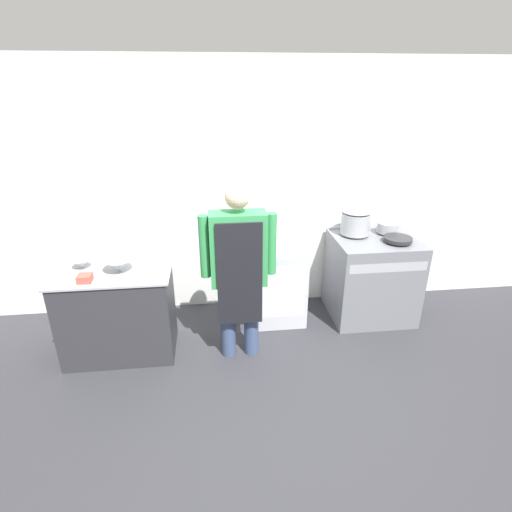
% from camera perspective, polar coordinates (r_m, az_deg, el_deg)
% --- Properties ---
extents(ground_plane, '(14.00, 14.00, 0.00)m').
position_cam_1_polar(ground_plane, '(3.55, 1.05, -19.91)').
color(ground_plane, '#2D2D33').
extents(wall_back, '(8.00, 0.05, 2.70)m').
position_cam_1_polar(wall_back, '(4.38, -1.74, 9.14)').
color(wall_back, white).
rests_on(wall_back, ground_plane).
extents(prep_counter, '(1.05, 0.60, 0.87)m').
position_cam_1_polar(prep_counter, '(4.03, -19.05, -7.71)').
color(prep_counter, '#2D2D33').
rests_on(prep_counter, ground_plane).
extents(stove, '(0.88, 0.75, 0.94)m').
position_cam_1_polar(stove, '(4.60, 16.15, -2.94)').
color(stove, slate).
rests_on(stove, ground_plane).
extents(fridge_unit, '(0.58, 0.63, 0.84)m').
position_cam_1_polar(fridge_unit, '(4.41, 2.86, -3.72)').
color(fridge_unit, silver).
rests_on(fridge_unit, ground_plane).
extents(person_cook, '(0.68, 0.24, 1.68)m').
position_cam_1_polar(person_cook, '(3.54, -2.50, -1.19)').
color(person_cook, '#38476B').
rests_on(person_cook, ground_plane).
extents(mixing_bowl, '(0.27, 0.27, 0.12)m').
position_cam_1_polar(mixing_bowl, '(3.80, -19.02, -1.27)').
color(mixing_bowl, '#9EA0A8').
rests_on(mixing_bowl, prep_counter).
extents(small_bowl, '(0.18, 0.18, 0.09)m').
position_cam_1_polar(small_bowl, '(4.00, -23.62, -1.04)').
color(small_bowl, '#9EA0A8').
rests_on(small_bowl, prep_counter).
extents(plastic_tub, '(0.11, 0.11, 0.06)m').
position_cam_1_polar(plastic_tub, '(3.72, -23.27, -2.96)').
color(plastic_tub, '#B24C3F').
rests_on(plastic_tub, prep_counter).
extents(stock_pot, '(0.31, 0.31, 0.27)m').
position_cam_1_polar(stock_pot, '(4.41, 14.04, 4.83)').
color(stock_pot, '#9EA0A8').
rests_on(stock_pot, stove).
extents(saute_pan, '(0.29, 0.29, 0.04)m').
position_cam_1_polar(saute_pan, '(4.37, 19.62, 2.30)').
color(saute_pan, '#262628').
rests_on(saute_pan, stove).
extents(sauce_pot, '(0.23, 0.23, 0.11)m').
position_cam_1_polar(sauce_pot, '(4.58, 18.32, 3.91)').
color(sauce_pot, '#9EA0A8').
rests_on(sauce_pot, stove).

